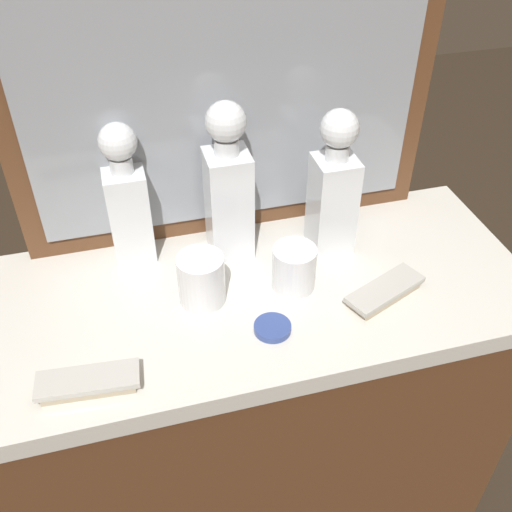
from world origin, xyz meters
TOP-DOWN VIEW (x-y plane):
  - dresser at (0.00, 0.00)m, footprint 1.05×0.45m
  - dresser_mirror at (0.00, 0.21)m, footprint 0.82×0.03m
  - crystal_decanter_far_left at (-0.02, 0.13)m, footprint 0.08×0.08m
  - crystal_decanter_front at (0.18, 0.09)m, footprint 0.08×0.08m
  - crystal_decanter_right at (-0.21, 0.17)m, footprint 0.08×0.08m
  - crystal_tumbler_left at (-0.10, 0.00)m, footprint 0.09×0.09m
  - crystal_tumbler_front at (0.07, -0.01)m, footprint 0.08×0.08m
  - silver_brush_left at (0.22, -0.08)m, footprint 0.17×0.11m
  - silver_brush_center at (-0.31, -0.15)m, footprint 0.16×0.07m
  - porcelain_dish at (0.00, -0.11)m, footprint 0.07×0.07m

SIDE VIEW (x-z plane):
  - dresser at x=0.00m, z-range 0.00..0.86m
  - porcelain_dish at x=0.00m, z-range 0.86..0.87m
  - silver_brush_left at x=0.22m, z-range 0.86..0.89m
  - silver_brush_center at x=-0.31m, z-range 0.86..0.89m
  - crystal_tumbler_front at x=0.07m, z-range 0.86..0.94m
  - crystal_tumbler_left at x=-0.10m, z-range 0.86..0.95m
  - crystal_decanter_right at x=-0.21m, z-range 0.83..1.12m
  - crystal_decanter_front at x=0.18m, z-range 0.83..1.13m
  - crystal_decanter_far_left at x=-0.02m, z-range 0.83..1.15m
  - dresser_mirror at x=0.00m, z-range 0.86..1.64m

